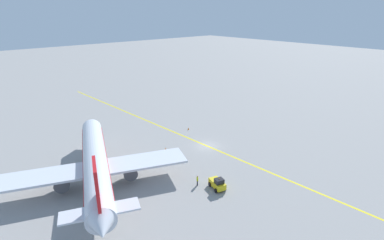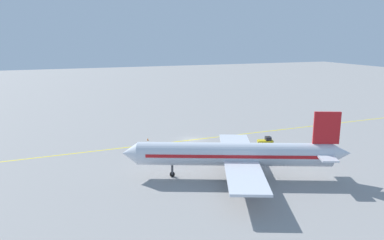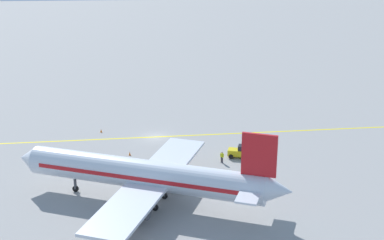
{
  "view_description": "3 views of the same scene",
  "coord_description": "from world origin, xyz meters",
  "px_view_note": "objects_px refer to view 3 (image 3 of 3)",
  "views": [
    {
      "loc": [
        -38.85,
        -39.29,
        25.92
      ],
      "look_at": [
        -0.92,
        3.45,
        4.87
      ],
      "focal_mm": 28.0,
      "sensor_mm": 36.0,
      "label": 1
    },
    {
      "loc": [
        -72.31,
        27.27,
        21.64
      ],
      "look_at": [
        0.85,
        -0.21,
        4.18
      ],
      "focal_mm": 35.0,
      "sensor_mm": 36.0,
      "label": 2
    },
    {
      "loc": [
        -82.11,
        0.59,
        31.18
      ],
      "look_at": [
        -5.5,
        -5.56,
        4.68
      ],
      "focal_mm": 50.0,
      "sensor_mm": 36.0,
      "label": 3
    }
  ],
  "objects_px": {
    "baggage_tug_white": "(239,152)",
    "ground_crew_worker": "(222,157)",
    "traffic_cone_near_nose": "(130,154)",
    "traffic_cone_mid_apron": "(101,131)",
    "airplane_at_gate": "(147,175)"
  },
  "relations": [
    {
      "from": "baggage_tug_white",
      "to": "ground_crew_worker",
      "type": "bearing_deg",
      "value": 121.48
    },
    {
      "from": "traffic_cone_near_nose",
      "to": "traffic_cone_mid_apron",
      "type": "distance_m",
      "value": 11.57
    },
    {
      "from": "ground_crew_worker",
      "to": "traffic_cone_mid_apron",
      "type": "relative_size",
      "value": 3.05
    },
    {
      "from": "baggage_tug_white",
      "to": "airplane_at_gate",
      "type": "bearing_deg",
      "value": 134.46
    },
    {
      "from": "ground_crew_worker",
      "to": "traffic_cone_near_nose",
      "type": "xyz_separation_m",
      "value": [
        3.81,
        13.45,
        -0.63
      ]
    },
    {
      "from": "ground_crew_worker",
      "to": "traffic_cone_mid_apron",
      "type": "xyz_separation_m",
      "value": [
        14.2,
        18.54,
        -0.63
      ]
    },
    {
      "from": "airplane_at_gate",
      "to": "baggage_tug_white",
      "type": "height_order",
      "value": "airplane_at_gate"
    },
    {
      "from": "airplane_at_gate",
      "to": "traffic_cone_mid_apron",
      "type": "xyz_separation_m",
      "value": [
        25.75,
        7.8,
        -3.43
      ]
    },
    {
      "from": "baggage_tug_white",
      "to": "traffic_cone_mid_apron",
      "type": "relative_size",
      "value": 6.0
    },
    {
      "from": "traffic_cone_near_nose",
      "to": "traffic_cone_mid_apron",
      "type": "xyz_separation_m",
      "value": [
        10.39,
        5.09,
        0.0
      ]
    },
    {
      "from": "baggage_tug_white",
      "to": "ground_crew_worker",
      "type": "relative_size",
      "value": 1.96
    },
    {
      "from": "traffic_cone_mid_apron",
      "to": "ground_crew_worker",
      "type": "bearing_deg",
      "value": -127.46
    },
    {
      "from": "baggage_tug_white",
      "to": "traffic_cone_mid_apron",
      "type": "xyz_separation_m",
      "value": [
        12.52,
        21.29,
        -0.63
      ]
    },
    {
      "from": "airplane_at_gate",
      "to": "baggage_tug_white",
      "type": "xyz_separation_m",
      "value": [
        13.23,
        -13.49,
        -2.81
      ]
    },
    {
      "from": "airplane_at_gate",
      "to": "baggage_tug_white",
      "type": "relative_size",
      "value": 10.3
    }
  ]
}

